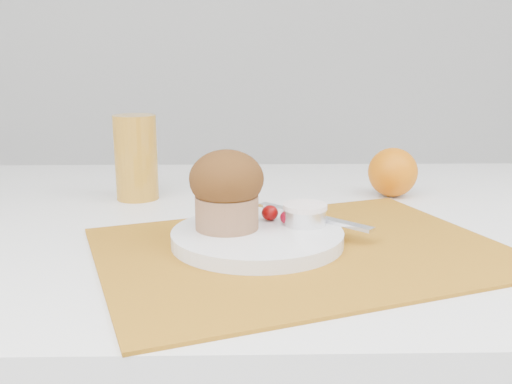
{
  "coord_description": "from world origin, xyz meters",
  "views": [
    {
      "loc": [
        0.0,
        -0.75,
        0.98
      ],
      "look_at": [
        0.02,
        -0.01,
        0.8
      ],
      "focal_mm": 40.0,
      "sensor_mm": 36.0,
      "label": 1
    }
  ],
  "objects_px": {
    "muffin": "(227,189)",
    "plate": "(257,237)",
    "juice_glass": "(136,157)",
    "orange": "(393,172)"
  },
  "relations": [
    {
      "from": "muffin",
      "to": "plate",
      "type": "bearing_deg",
      "value": -16.14
    },
    {
      "from": "juice_glass",
      "to": "muffin",
      "type": "bearing_deg",
      "value": -56.9
    },
    {
      "from": "orange",
      "to": "plate",
      "type": "bearing_deg",
      "value": -132.1
    },
    {
      "from": "juice_glass",
      "to": "muffin",
      "type": "height_order",
      "value": "juice_glass"
    },
    {
      "from": "plate",
      "to": "juice_glass",
      "type": "distance_m",
      "value": 0.32
    },
    {
      "from": "plate",
      "to": "juice_glass",
      "type": "bearing_deg",
      "value": 127.77
    },
    {
      "from": "plate",
      "to": "orange",
      "type": "distance_m",
      "value": 0.34
    },
    {
      "from": "plate",
      "to": "muffin",
      "type": "distance_m",
      "value": 0.07
    },
    {
      "from": "plate",
      "to": "orange",
      "type": "bearing_deg",
      "value": 47.9
    },
    {
      "from": "plate",
      "to": "juice_glass",
      "type": "height_order",
      "value": "juice_glass"
    }
  ]
}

